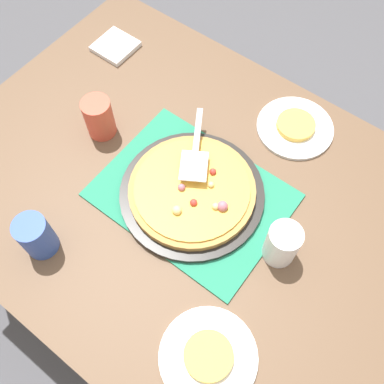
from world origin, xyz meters
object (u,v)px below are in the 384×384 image
(cup_far, at_px, (36,236))
(pizza_server, at_px, (196,150))
(plate_far_right, at_px, (295,128))
(cup_near, at_px, (99,118))
(plate_near_left, at_px, (208,357))
(cup_corner, at_px, (283,242))
(pizza_pan, at_px, (192,193))
(pizza, at_px, (192,190))
(napkin_stack, at_px, (115,46))
(served_slice_left, at_px, (208,356))
(served_slice_right, at_px, (296,125))

(cup_far, distance_m, pizza_server, 0.45)
(plate_far_right, bearing_deg, cup_near, -142.25)
(plate_near_left, distance_m, cup_near, 0.68)
(cup_near, relative_size, cup_corner, 1.00)
(pizza_pan, distance_m, pizza, 0.02)
(napkin_stack, bearing_deg, served_slice_left, -36.23)
(cup_far, bearing_deg, served_slice_left, 4.12)
(pizza, xyz_separation_m, served_slice_left, (0.27, -0.30, -0.02))
(plate_near_left, height_order, plate_far_right, same)
(plate_near_left, distance_m, pizza_server, 0.51)
(plate_far_right, height_order, napkin_stack, napkin_stack)
(pizza, relative_size, cup_far, 2.75)
(pizza_pan, distance_m, cup_far, 0.40)
(plate_near_left, bearing_deg, cup_near, 152.50)
(plate_far_right, height_order, pizza_server, pizza_server)
(plate_far_right, bearing_deg, napkin_stack, -173.44)
(cup_corner, height_order, napkin_stack, cup_corner)
(served_slice_right, xyz_separation_m, cup_corner, (0.16, -0.35, 0.04))
(cup_corner, bearing_deg, pizza, -178.84)
(cup_far, bearing_deg, plate_near_left, 4.12)
(plate_far_right, height_order, served_slice_left, served_slice_left)
(plate_near_left, bearing_deg, served_slice_right, 104.38)
(served_slice_left, height_order, served_slice_right, same)
(pizza_pan, distance_m, served_slice_left, 0.41)
(plate_near_left, xyz_separation_m, cup_near, (-0.60, 0.31, 0.06))
(pizza, distance_m, served_slice_left, 0.40)
(pizza, height_order, cup_corner, cup_corner)
(cup_near, xyz_separation_m, cup_corner, (0.60, -0.01, 0.00))
(plate_far_right, bearing_deg, pizza_server, -120.08)
(served_slice_left, bearing_deg, cup_far, -175.88)
(pizza_server, bearing_deg, plate_near_left, -49.88)
(pizza, bearing_deg, pizza_server, 122.05)
(plate_far_right, xyz_separation_m, napkin_stack, (-0.63, -0.07, 0.00))
(plate_near_left, xyz_separation_m, plate_far_right, (-0.17, 0.65, 0.00))
(served_slice_left, distance_m, cup_corner, 0.31)
(cup_near, relative_size, cup_far, 1.00)
(plate_far_right, height_order, cup_near, cup_near)
(plate_near_left, relative_size, cup_far, 1.83)
(cup_far, bearing_deg, pizza_pan, 57.77)
(plate_near_left, bearing_deg, pizza_pan, 132.16)
(pizza_pan, relative_size, served_slice_right, 3.45)
(pizza, bearing_deg, served_slice_right, 73.64)
(pizza, height_order, pizza_server, pizza_server)
(plate_far_right, xyz_separation_m, cup_corner, (0.16, -0.35, 0.06))
(plate_near_left, height_order, cup_near, cup_near)
(plate_far_right, height_order, served_slice_right, served_slice_right)
(pizza, height_order, cup_far, cup_far)
(cup_near, relative_size, napkin_stack, 1.00)
(plate_far_right, relative_size, napkin_stack, 1.83)
(cup_far, relative_size, pizza_server, 0.55)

